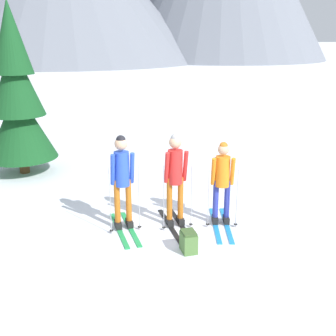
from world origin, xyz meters
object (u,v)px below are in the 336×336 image
(skier_in_red, at_px, (175,176))
(backpack_on_snow_front, at_px, (188,242))
(skier_in_blue, at_px, (122,176))
(skier_in_orange, at_px, (222,179))
(pine_tree_near, at_px, (17,98))

(skier_in_red, relative_size, backpack_on_snow_front, 4.80)
(skier_in_blue, bearing_deg, backpack_on_snow_front, -53.32)
(skier_in_orange, distance_m, backpack_on_snow_front, 1.52)
(pine_tree_near, bearing_deg, backpack_on_snow_front, -60.95)
(skier_in_blue, xyz_separation_m, skier_in_orange, (1.88, -0.31, -0.12))
(skier_in_red, bearing_deg, pine_tree_near, 125.46)
(pine_tree_near, relative_size, backpack_on_snow_front, 11.61)
(skier_in_blue, bearing_deg, skier_in_orange, -9.31)
(skier_in_red, xyz_separation_m, pine_tree_near, (-3.00, 4.21, 1.00))
(skier_in_blue, distance_m, pine_tree_near, 4.62)
(skier_in_red, distance_m, skier_in_orange, 0.91)
(skier_in_blue, xyz_separation_m, backpack_on_snow_front, (0.91, -1.23, -0.86))
(skier_in_red, bearing_deg, skier_in_blue, 170.38)
(skier_in_red, distance_m, backpack_on_snow_front, 1.35)
(backpack_on_snow_front, bearing_deg, pine_tree_near, 119.05)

